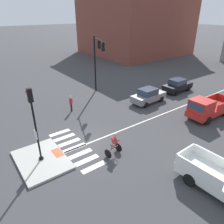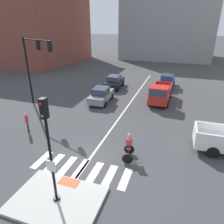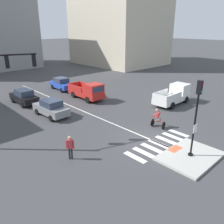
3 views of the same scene
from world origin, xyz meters
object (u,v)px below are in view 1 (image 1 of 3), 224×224
at_px(pickup_truck_red_eastbound_far, 207,108).
at_px(pedestrian_at_curb_left, 71,102).
at_px(traffic_light_mast, 97,56).
at_px(signal_pole, 34,120).
at_px(cyclist, 114,144).
at_px(car_grey_westbound_far, 148,96).
at_px(car_black_westbound_distant, 177,85).

xyz_separation_m(pickup_truck_red_eastbound_far, pedestrian_at_curb_left, (-8.99, -9.73, 0.00)).
relative_size(traffic_light_mast, pedestrian_at_curb_left, 4.02).
bearing_deg(signal_pole, cyclist, 61.97).
relative_size(signal_pole, pedestrian_at_curb_left, 3.04).
bearing_deg(pickup_truck_red_eastbound_far, pedestrian_at_curb_left, -132.74).
relative_size(traffic_light_mast, cyclist, 3.99).
distance_m(traffic_light_mast, car_grey_westbound_far, 7.37).
distance_m(cyclist, pedestrian_at_curb_left, 8.36).
xyz_separation_m(car_grey_westbound_far, pickup_truck_red_eastbound_far, (5.96, 1.81, 0.17)).
height_order(car_black_westbound_distant, pedestrian_at_curb_left, pedestrian_at_curb_left).
bearing_deg(traffic_light_mast, car_black_westbound_distant, 58.42).
xyz_separation_m(traffic_light_mast, pedestrian_at_curb_left, (2.51, -4.91, -3.63)).
bearing_deg(car_black_westbound_distant, pickup_truck_red_eastbound_far, -30.43).
bearing_deg(pedestrian_at_curb_left, cyclist, -5.84).
height_order(cyclist, pedestrian_at_curb_left, cyclist).
relative_size(car_grey_westbound_far, pickup_truck_red_eastbound_far, 0.81).
bearing_deg(car_grey_westbound_far, traffic_light_mast, -151.45).
bearing_deg(car_black_westbound_distant, car_grey_westbound_far, -86.69).
xyz_separation_m(signal_pole, car_grey_westbound_far, (-2.91, 13.22, -2.39)).
bearing_deg(traffic_light_mast, pickup_truck_red_eastbound_far, 22.75).
bearing_deg(pickup_truck_red_eastbound_far, cyclist, -93.65).
height_order(car_black_westbound_distant, cyclist, cyclist).
relative_size(car_black_westbound_distant, pedestrian_at_curb_left, 2.48).
xyz_separation_m(signal_pole, cyclist, (2.37, 4.45, -2.33)).
bearing_deg(car_black_westbound_distant, signal_pole, -80.21).
relative_size(car_grey_westbound_far, pedestrian_at_curb_left, 2.50).
distance_m(signal_pole, cyclist, 5.55).
height_order(signal_pole, car_grey_westbound_far, signal_pole).
distance_m(signal_pole, car_grey_westbound_far, 13.75).
xyz_separation_m(cyclist, pedestrian_at_curb_left, (-8.32, 0.85, 0.11)).
bearing_deg(cyclist, car_grey_westbound_far, 121.04).
relative_size(car_black_westbound_distant, pickup_truck_red_eastbound_far, 0.80).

